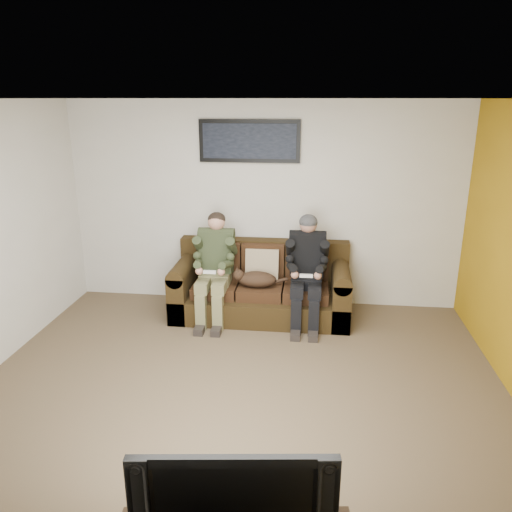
# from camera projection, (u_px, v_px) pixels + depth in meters

# --- Properties ---
(floor) EXTENTS (5.00, 5.00, 0.00)m
(floor) POSITION_uv_depth(u_px,v_px,m) (239.00, 392.00, 4.62)
(floor) COLOR brown
(floor) RESTS_ON ground
(ceiling) EXTENTS (5.00, 5.00, 0.00)m
(ceiling) POSITION_uv_depth(u_px,v_px,m) (235.00, 99.00, 3.84)
(ceiling) COLOR silver
(ceiling) RESTS_ON ground
(wall_back) EXTENTS (5.00, 0.00, 5.00)m
(wall_back) POSITION_uv_depth(u_px,v_px,m) (264.00, 205.00, 6.36)
(wall_back) COLOR beige
(wall_back) RESTS_ON ground
(wall_front) EXTENTS (5.00, 0.00, 5.00)m
(wall_front) POSITION_uv_depth(u_px,v_px,m) (156.00, 423.00, 2.10)
(wall_front) COLOR beige
(wall_front) RESTS_ON ground
(sofa) EXTENTS (2.15, 0.93, 0.88)m
(sofa) POSITION_uv_depth(u_px,v_px,m) (262.00, 288.00, 6.25)
(sofa) COLOR #30210E
(sofa) RESTS_ON ground
(throw_pillow) EXTENTS (0.41, 0.20, 0.41)m
(throw_pillow) POSITION_uv_depth(u_px,v_px,m) (262.00, 265.00, 6.20)
(throw_pillow) COLOR tan
(throw_pillow) RESTS_ON sofa
(throw_blanket) EXTENTS (0.44, 0.22, 0.08)m
(throw_blanket) POSITION_uv_depth(u_px,v_px,m) (214.00, 238.00, 6.41)
(throw_blanket) COLOR tan
(throw_blanket) RESTS_ON sofa
(person_left) EXTENTS (0.51, 0.87, 1.29)m
(person_left) POSITION_uv_depth(u_px,v_px,m) (215.00, 261.00, 6.02)
(person_left) COLOR olive
(person_left) RESTS_ON sofa
(person_right) EXTENTS (0.51, 0.86, 1.29)m
(person_right) POSITION_uv_depth(u_px,v_px,m) (307.00, 264.00, 5.90)
(person_right) COLOR black
(person_right) RESTS_ON sofa
(cat) EXTENTS (0.66, 0.26, 0.24)m
(cat) POSITION_uv_depth(u_px,v_px,m) (255.00, 279.00, 5.99)
(cat) COLOR #402819
(cat) RESTS_ON sofa
(framed_poster) EXTENTS (1.25, 0.05, 0.52)m
(framed_poster) POSITION_uv_depth(u_px,v_px,m) (249.00, 141.00, 6.10)
(framed_poster) COLOR black
(framed_poster) RESTS_ON wall_back
(television) EXTENTS (1.03, 0.26, 0.59)m
(television) POSITION_uv_depth(u_px,v_px,m) (234.00, 492.00, 2.54)
(television) COLOR black
(television) RESTS_ON tv_stand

